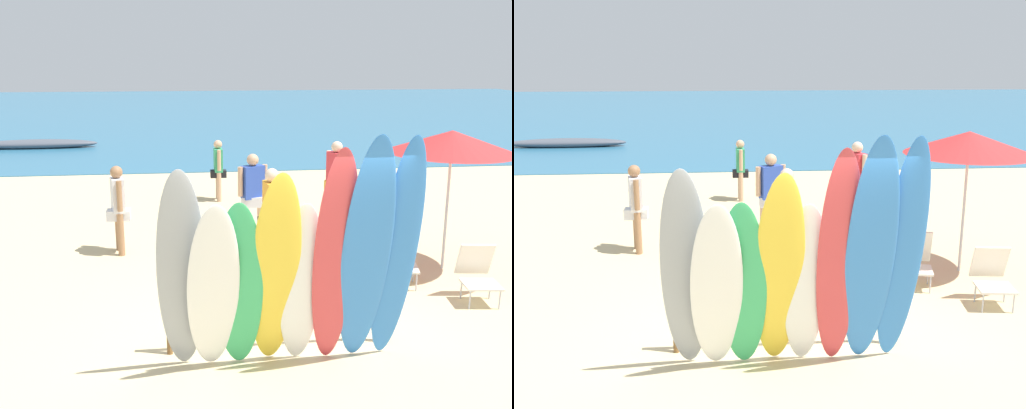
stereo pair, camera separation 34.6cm
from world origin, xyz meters
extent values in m
plane|color=#D3BC8C|center=(0.00, 14.00, 0.00)|extent=(60.00, 60.00, 0.00)
cube|color=teal|center=(0.00, 31.23, 0.01)|extent=(60.00, 40.00, 0.02)
cylinder|color=brown|center=(-1.33, 0.00, 0.36)|extent=(0.07, 0.07, 0.72)
cylinder|color=brown|center=(1.33, 0.00, 0.36)|extent=(0.07, 0.07, 0.72)
cylinder|color=brown|center=(0.00, 0.00, 0.72)|extent=(2.78, 0.06, 0.06)
ellipsoid|color=#999EA3|center=(-1.16, -0.47, 1.20)|extent=(0.54, 0.56, 2.40)
ellipsoid|color=white|center=(-0.82, -0.56, 1.03)|extent=(0.63, 0.70, 2.05)
ellipsoid|color=#38B266|center=(-0.53, -0.49, 1.02)|extent=(0.56, 0.53, 2.03)
ellipsoid|color=yellow|center=(-0.14, -0.50, 1.18)|extent=(0.62, 0.70, 2.36)
ellipsoid|color=white|center=(0.17, -0.43, 0.99)|extent=(0.51, 0.46, 1.98)
ellipsoid|color=#D13D42|center=(0.51, -0.56, 1.30)|extent=(0.49, 0.65, 2.61)
ellipsoid|color=#337AD1|center=(0.85, -0.61, 1.37)|extent=(0.55, 0.77, 2.75)
ellipsoid|color=#337AD1|center=(1.22, -0.55, 1.36)|extent=(0.53, 0.73, 2.72)
cylinder|color=beige|center=(0.29, 3.04, 0.41)|extent=(0.12, 0.12, 0.82)
cylinder|color=beige|center=(0.33, 2.70, 0.41)|extent=(0.12, 0.12, 0.82)
cube|color=black|center=(0.31, 2.87, 0.75)|extent=(0.44, 0.27, 0.20)
cube|color=orange|center=(0.31, 2.87, 1.14)|extent=(0.27, 0.44, 0.64)
sphere|color=beige|center=(0.31, 2.87, 1.57)|extent=(0.23, 0.23, 0.23)
cylinder|color=beige|center=(0.28, 3.14, 1.17)|extent=(0.10, 0.10, 0.57)
cylinder|color=beige|center=(0.34, 2.60, 1.17)|extent=(0.10, 0.10, 0.57)
cylinder|color=beige|center=(2.01, 5.72, 0.42)|extent=(0.13, 0.13, 0.83)
cylinder|color=beige|center=(2.14, 5.40, 0.42)|extent=(0.13, 0.13, 0.83)
cube|color=orange|center=(2.07, 5.56, 0.76)|extent=(0.45, 0.27, 0.20)
cube|color=#DB333D|center=(2.07, 5.56, 1.16)|extent=(0.37, 0.48, 0.65)
sphere|color=beige|center=(2.07, 5.56, 1.60)|extent=(0.23, 0.23, 0.23)
cylinder|color=beige|center=(1.97, 5.82, 1.19)|extent=(0.10, 0.10, 0.58)
cylinder|color=beige|center=(2.18, 5.31, 1.19)|extent=(0.10, 0.10, 0.58)
cylinder|color=tan|center=(0.33, 4.55, 0.40)|extent=(0.12, 0.12, 0.81)
cylinder|color=tan|center=(0.02, 4.42, 0.40)|extent=(0.12, 0.12, 0.81)
cube|color=silver|center=(0.18, 4.49, 0.74)|extent=(0.43, 0.27, 0.19)
cube|color=#2D4CB2|center=(0.18, 4.49, 1.12)|extent=(0.47, 0.36, 0.63)
sphere|color=tan|center=(0.18, 4.49, 1.55)|extent=(0.23, 0.23, 0.23)
cylinder|color=tan|center=(0.42, 4.59, 1.16)|extent=(0.10, 0.10, 0.56)
cylinder|color=tan|center=(-0.07, 4.39, 1.16)|extent=(0.10, 0.10, 0.56)
cylinder|color=#9E704C|center=(-2.26, 3.75, 0.39)|extent=(0.12, 0.12, 0.77)
cylinder|color=#9E704C|center=(-2.33, 4.06, 0.39)|extent=(0.12, 0.12, 0.77)
cube|color=silver|center=(-2.29, 3.91, 0.71)|extent=(0.41, 0.25, 0.19)
cube|color=silver|center=(-2.29, 3.91, 1.07)|extent=(0.29, 0.43, 0.60)
sphere|color=#9E704C|center=(-2.29, 3.91, 1.48)|extent=(0.22, 0.22, 0.22)
cylinder|color=#9E704C|center=(-2.24, 3.66, 1.11)|extent=(0.09, 0.09, 0.54)
cylinder|color=#9E704C|center=(-2.35, 4.15, 1.11)|extent=(0.09, 0.09, 0.54)
cylinder|color=tan|center=(-0.31, 7.84, 0.36)|extent=(0.11, 0.11, 0.72)
cylinder|color=tan|center=(-0.30, 7.55, 0.36)|extent=(0.11, 0.11, 0.72)
cube|color=black|center=(-0.31, 7.70, 0.66)|extent=(0.38, 0.24, 0.17)
cube|color=#33A36B|center=(-0.31, 7.70, 1.00)|extent=(0.21, 0.38, 0.56)
sphere|color=tan|center=(-0.31, 7.70, 1.38)|extent=(0.20, 0.20, 0.20)
cylinder|color=tan|center=(-0.31, 7.93, 1.03)|extent=(0.09, 0.09, 0.50)
cylinder|color=tan|center=(-0.30, 7.46, 1.03)|extent=(0.09, 0.09, 0.50)
cylinder|color=#B7B7BC|center=(2.83, 0.81, 0.14)|extent=(0.02, 0.02, 0.28)
cylinder|color=#B7B7BC|center=(3.25, 0.76, 0.14)|extent=(0.02, 0.02, 0.28)
cylinder|color=#B7B7BC|center=(2.88, 1.18, 0.14)|extent=(0.02, 0.02, 0.28)
cylinder|color=#B7B7BC|center=(3.30, 1.13, 0.14)|extent=(0.02, 0.02, 0.28)
cube|color=silver|center=(3.07, 0.97, 0.30)|extent=(0.55, 0.51, 0.03)
cube|color=silver|center=(3.11, 1.30, 0.56)|extent=(0.53, 0.30, 0.52)
cylinder|color=#B7B7BC|center=(1.93, 1.64, 0.14)|extent=(0.02, 0.02, 0.28)
cylinder|color=#B7B7BC|center=(2.34, 1.54, 0.14)|extent=(0.02, 0.02, 0.28)
cylinder|color=#B7B7BC|center=(2.02, 2.00, 0.14)|extent=(0.02, 0.02, 0.28)
cylinder|color=#B7B7BC|center=(2.42, 1.91, 0.14)|extent=(0.02, 0.02, 0.28)
cube|color=silver|center=(2.18, 1.77, 0.30)|extent=(0.59, 0.55, 0.03)
cube|color=silver|center=(2.25, 2.08, 0.57)|extent=(0.53, 0.31, 0.53)
cylinder|color=silver|center=(3.14, 2.45, 1.11)|extent=(0.04, 0.04, 2.23)
cone|color=red|center=(3.14, 2.45, 2.14)|extent=(2.04, 2.04, 0.36)
ellipsoid|color=#4C515B|center=(-6.66, 16.72, 0.16)|extent=(4.48, 0.89, 0.36)
camera|label=1|loc=(-1.07, -6.64, 3.51)|focal=42.19mm
camera|label=2|loc=(-0.73, -6.67, 3.51)|focal=42.19mm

